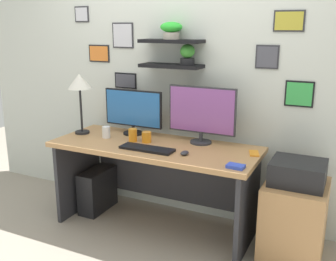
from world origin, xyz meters
TOP-DOWN VIEW (x-y plane):
  - ground_plane at (0.00, 0.00)m, footprint 8.00×8.00m
  - back_wall_assembly at (0.00, 0.44)m, footprint 4.40×0.24m
  - desk at (0.00, 0.06)m, footprint 1.72×0.68m
  - monitor_left at (-0.33, 0.22)m, footprint 0.56×0.18m
  - monitor_right at (0.33, 0.22)m, footprint 0.58×0.18m
  - keyboard at (0.01, -0.15)m, footprint 0.44×0.14m
  - computer_mouse at (0.33, -0.14)m, footprint 0.06×0.09m
  - desk_lamp at (-0.76, 0.03)m, footprint 0.21×0.21m
  - cell_phone at (0.80, 0.12)m, footprint 0.11×0.15m
  - coffee_mug at (-0.09, 0.03)m, footprint 0.08×0.08m
  - pen_cup at (-0.48, 0.00)m, footprint 0.07×0.07m
  - scissors_tray at (0.76, -0.24)m, footprint 0.13×0.09m
  - water_cup at (-0.21, 0.01)m, footprint 0.07×0.07m
  - drawer_cabinet at (1.14, 0.06)m, footprint 0.44×0.50m
  - printer at (1.14, 0.06)m, footprint 0.38×0.34m
  - computer_tower_left at (-0.65, 0.07)m, footprint 0.18×0.40m

SIDE VIEW (x-z plane):
  - ground_plane at x=0.00m, z-range 0.00..0.00m
  - computer_tower_left at x=-0.65m, z-range 0.00..0.40m
  - drawer_cabinet at x=1.14m, z-range 0.00..0.59m
  - desk at x=0.00m, z-range 0.17..0.92m
  - printer at x=1.14m, z-range 0.59..0.76m
  - cell_phone at x=0.80m, z-range 0.75..0.76m
  - keyboard at x=0.01m, z-range 0.75..0.77m
  - scissors_tray at x=0.76m, z-range 0.75..0.77m
  - computer_mouse at x=0.33m, z-range 0.75..0.78m
  - coffee_mug at x=-0.09m, z-range 0.75..0.84m
  - pen_cup at x=-0.48m, z-range 0.75..0.85m
  - water_cup at x=-0.21m, z-range 0.75..0.86m
  - monitor_left at x=-0.33m, z-range 0.76..1.16m
  - monitor_right at x=0.33m, z-range 0.77..1.24m
  - desk_lamp at x=-0.76m, z-range 0.92..1.47m
  - back_wall_assembly at x=0.00m, z-range 0.01..2.71m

